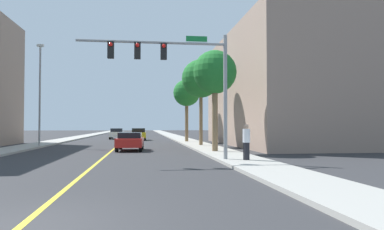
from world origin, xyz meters
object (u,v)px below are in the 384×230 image
object	(u,v)px
car_white	(117,133)
car_red	(130,141)
palm_far	(187,93)
traffic_signal_mast	(178,67)
palm_mid	(201,79)
car_yellow	(139,134)
pedestrian	(246,142)
palm_near	(215,73)
street_lamp	(40,90)

from	to	relation	value
car_white	car_red	size ratio (longest dim) A/B	1.12
car_red	palm_far	bearing A→B (deg)	67.13
palm_far	car_red	world-z (taller)	palm_far
traffic_signal_mast	palm_mid	bearing A→B (deg)	76.14
car_yellow	pedestrian	xyz separation A→B (m)	(5.66, -29.29, 0.28)
palm_near	palm_far	xyz separation A→B (m)	(-0.05, 15.58, -0.03)
car_white	palm_far	bearing A→B (deg)	-55.24
car_white	car_red	world-z (taller)	car_white
pedestrian	traffic_signal_mast	bearing A→B (deg)	-96.74
palm_mid	car_red	bearing A→B (deg)	-143.49
palm_mid	car_yellow	distance (m)	16.84
car_yellow	traffic_signal_mast	bearing A→B (deg)	-85.11
car_white	car_red	xyz separation A→B (m)	(2.62, -24.27, -0.06)
palm_mid	palm_far	xyz separation A→B (m)	(-0.34, 7.79, -0.62)
street_lamp	car_white	world-z (taller)	street_lamp
street_lamp	palm_far	world-z (taller)	street_lamp
traffic_signal_mast	street_lamp	world-z (taller)	street_lamp
traffic_signal_mast	car_red	distance (m)	10.42
traffic_signal_mast	car_yellow	size ratio (longest dim) A/B	2.00
car_yellow	car_red	distance (m)	19.47
pedestrian	palm_mid	bearing A→B (deg)	-175.59
palm_far	street_lamp	bearing A→B (deg)	-153.83
palm_near	palm_mid	xyz separation A→B (m)	(0.29, 7.79, 0.59)
palm_near	pedestrian	world-z (taller)	palm_near
car_yellow	pedestrian	world-z (taller)	pedestrian
palm_near	pedestrian	distance (m)	7.88
palm_near	car_red	xyz separation A→B (m)	(-5.80, 3.29, -4.74)
street_lamp	palm_mid	bearing A→B (deg)	-4.31
traffic_signal_mast	palm_near	xyz separation A→B (m)	(3.08, 5.87, 0.59)
palm_mid	car_red	distance (m)	9.25
car_yellow	car_red	xyz separation A→B (m)	(-0.43, -19.47, -0.06)
palm_near	car_white	bearing A→B (deg)	106.98
car_yellow	pedestrian	bearing A→B (deg)	-78.72
traffic_signal_mast	palm_mid	xyz separation A→B (m)	(3.37, 13.67, 1.18)
street_lamp	car_yellow	size ratio (longest dim) A/B	2.31
car_white	pedestrian	world-z (taller)	pedestrian
street_lamp	palm_mid	distance (m)	14.12
street_lamp	traffic_signal_mast	bearing A→B (deg)	-54.06
palm_mid	car_white	distance (m)	22.23
traffic_signal_mast	car_yellow	world-z (taller)	traffic_signal_mast
palm_far	car_white	size ratio (longest dim) A/B	1.50
palm_near	car_white	xyz separation A→B (m)	(-8.41, 27.56, -4.68)
car_white	street_lamp	bearing A→B (deg)	-106.10
palm_mid	pedestrian	size ratio (longest dim) A/B	4.26
car_red	car_yellow	bearing A→B (deg)	90.88
palm_far	pedestrian	bearing A→B (deg)	-89.10
car_yellow	street_lamp	bearing A→B (deg)	-120.78
palm_near	car_yellow	bearing A→B (deg)	103.26
traffic_signal_mast	car_white	xyz separation A→B (m)	(-5.33, 33.43, -4.09)
traffic_signal_mast	car_red	bearing A→B (deg)	106.49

